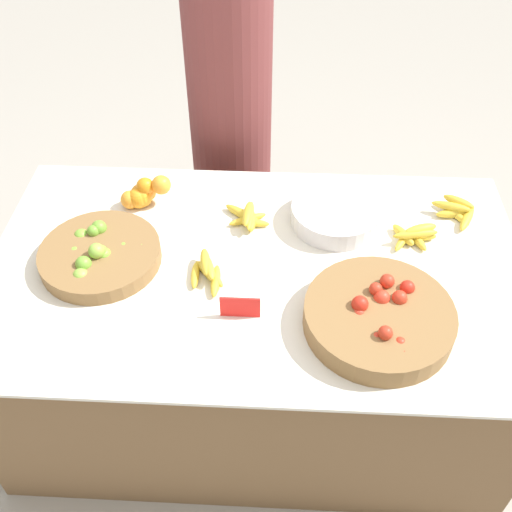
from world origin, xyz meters
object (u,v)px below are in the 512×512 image
(lime_bowl, at_px, (100,254))
(price_sign, at_px, (240,307))
(metal_bowl, at_px, (336,214))
(vendor_person, at_px, (231,128))
(tomato_basket, at_px, (379,317))

(lime_bowl, relative_size, price_sign, 3.28)
(metal_bowl, bearing_deg, vendor_person, 125.06)
(tomato_basket, relative_size, metal_bowl, 1.42)
(price_sign, xyz_separation_m, vendor_person, (-0.12, 1.07, -0.04))
(price_sign, relative_size, vendor_person, 0.08)
(lime_bowl, distance_m, tomato_basket, 0.93)
(lime_bowl, height_order, metal_bowl, lime_bowl)
(tomato_basket, relative_size, price_sign, 3.67)
(metal_bowl, bearing_deg, tomato_basket, -77.11)
(lime_bowl, xyz_separation_m, tomato_basket, (0.90, -0.24, 0.01))
(vendor_person, bearing_deg, lime_bowl, -113.54)
(tomato_basket, distance_m, vendor_person, 1.21)
(lime_bowl, xyz_separation_m, vendor_person, (0.37, 0.84, -0.03))
(lime_bowl, height_order, tomato_basket, tomato_basket)
(price_sign, bearing_deg, tomato_basket, -2.32)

